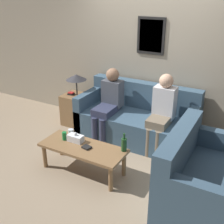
{
  "coord_description": "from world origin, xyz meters",
  "views": [
    {
      "loc": [
        1.73,
        -3.49,
        2.44
      ],
      "look_at": [
        -0.13,
        -0.13,
        0.72
      ],
      "focal_mm": 45.0,
      "sensor_mm": 36.0,
      "label": 1
    }
  ],
  "objects_px": {
    "coffee_table": "(83,150)",
    "drinking_glass": "(71,133)",
    "couch_main": "(137,121)",
    "couch_side": "(201,180)",
    "person_right": "(162,110)",
    "wine_bottle": "(124,144)",
    "person_left": "(109,101)"
  },
  "relations": [
    {
      "from": "couch_main",
      "to": "drinking_glass",
      "type": "distance_m",
      "value": 1.25
    },
    {
      "from": "couch_main",
      "to": "person_left",
      "type": "distance_m",
      "value": 0.6
    },
    {
      "from": "couch_main",
      "to": "person_right",
      "type": "bearing_deg",
      "value": -17.34
    },
    {
      "from": "wine_bottle",
      "to": "drinking_glass",
      "type": "xyz_separation_m",
      "value": [
        -0.88,
        -0.01,
        -0.05
      ]
    },
    {
      "from": "couch_side",
      "to": "person_right",
      "type": "relative_size",
      "value": 1.09
    },
    {
      "from": "couch_side",
      "to": "drinking_glass",
      "type": "xyz_separation_m",
      "value": [
        -1.93,
        0.03,
        0.13
      ]
    },
    {
      "from": "couch_side",
      "to": "drinking_glass",
      "type": "distance_m",
      "value": 1.93
    },
    {
      "from": "wine_bottle",
      "to": "person_right",
      "type": "bearing_deg",
      "value": 79.01
    },
    {
      "from": "coffee_table",
      "to": "drinking_glass",
      "type": "bearing_deg",
      "value": 151.99
    },
    {
      "from": "person_left",
      "to": "couch_side",
      "type": "bearing_deg",
      "value": -28.11
    },
    {
      "from": "couch_side",
      "to": "drinking_glass",
      "type": "bearing_deg",
      "value": 89.15
    },
    {
      "from": "coffee_table",
      "to": "drinking_glass",
      "type": "xyz_separation_m",
      "value": [
        -0.33,
        0.18,
        0.11
      ]
    },
    {
      "from": "coffee_table",
      "to": "person_left",
      "type": "height_order",
      "value": "person_left"
    },
    {
      "from": "couch_main",
      "to": "coffee_table",
      "type": "xyz_separation_m",
      "value": [
        -0.26,
        -1.27,
        0.02
      ]
    },
    {
      "from": "couch_main",
      "to": "drinking_glass",
      "type": "height_order",
      "value": "couch_main"
    },
    {
      "from": "wine_bottle",
      "to": "drinking_glass",
      "type": "height_order",
      "value": "wine_bottle"
    },
    {
      "from": "couch_side",
      "to": "coffee_table",
      "type": "height_order",
      "value": "couch_side"
    },
    {
      "from": "couch_side",
      "to": "couch_main",
      "type": "bearing_deg",
      "value": 49.98
    },
    {
      "from": "couch_main",
      "to": "couch_side",
      "type": "height_order",
      "value": "same"
    },
    {
      "from": "person_right",
      "to": "coffee_table",
      "type": "bearing_deg",
      "value": -123.11
    },
    {
      "from": "coffee_table",
      "to": "person_left",
      "type": "xyz_separation_m",
      "value": [
        -0.21,
        1.11,
        0.31
      ]
    },
    {
      "from": "couch_side",
      "to": "drinking_glass",
      "type": "relative_size",
      "value": 12.84
    },
    {
      "from": "coffee_table",
      "to": "person_right",
      "type": "relative_size",
      "value": 0.99
    },
    {
      "from": "coffee_table",
      "to": "couch_main",
      "type": "bearing_deg",
      "value": 78.5
    },
    {
      "from": "wine_bottle",
      "to": "person_right",
      "type": "relative_size",
      "value": 0.21
    },
    {
      "from": "couch_side",
      "to": "drinking_glass",
      "type": "height_order",
      "value": "couch_side"
    },
    {
      "from": "couch_side",
      "to": "person_right",
      "type": "xyz_separation_m",
      "value": [
        -0.87,
        0.98,
        0.36
      ]
    },
    {
      "from": "drinking_glass",
      "to": "person_left",
      "type": "height_order",
      "value": "person_left"
    },
    {
      "from": "couch_main",
      "to": "couch_side",
      "type": "distance_m",
      "value": 1.75
    },
    {
      "from": "couch_main",
      "to": "wine_bottle",
      "type": "height_order",
      "value": "couch_main"
    },
    {
      "from": "couch_main",
      "to": "drinking_glass",
      "type": "relative_size",
      "value": 18.86
    },
    {
      "from": "person_right",
      "to": "wine_bottle",
      "type": "bearing_deg",
      "value": -100.99
    }
  ]
}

